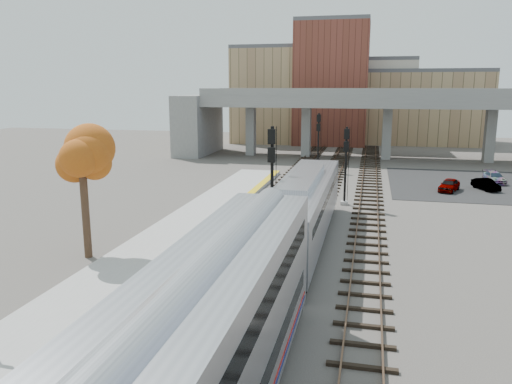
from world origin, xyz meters
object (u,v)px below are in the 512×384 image
at_px(locomotive, 303,207).
at_px(signal_mast_mid, 345,168).
at_px(signal_mast_far, 318,143).
at_px(car_b, 486,184).
at_px(signal_mast_near, 272,183).
at_px(car_c, 494,178).
at_px(tree, 82,160).
at_px(car_a, 449,185).

distance_m(locomotive, signal_mast_mid, 11.20).
height_order(locomotive, signal_mast_far, signal_mast_far).
height_order(signal_mast_mid, car_b, signal_mast_mid).
bearing_deg(signal_mast_mid, locomotive, -100.31).
xyz_separation_m(signal_mast_near, car_c, (18.57, 23.85, -3.07)).
bearing_deg(tree, locomotive, 25.49).
bearing_deg(signal_mast_near, car_a, 53.83).
height_order(signal_mast_near, car_b, signal_mast_near).
relative_size(signal_mast_far, car_c, 1.76).
bearing_deg(signal_mast_near, tree, -148.40).
distance_m(signal_mast_mid, signal_mast_far, 17.96).
height_order(signal_mast_near, signal_mast_far, signal_mast_near).
xyz_separation_m(tree, car_a, (23.11, 24.34, -5.06)).
xyz_separation_m(locomotive, signal_mast_mid, (2.00, 10.99, 0.85)).
bearing_deg(car_c, tree, -139.97).
relative_size(locomotive, car_c, 5.01).
distance_m(tree, car_a, 33.94).
distance_m(signal_mast_mid, car_a, 12.39).
height_order(locomotive, car_b, locomotive).
relative_size(locomotive, car_a, 5.44).
xyz_separation_m(signal_mast_mid, car_a, (9.35, 7.74, -2.49)).
distance_m(signal_mast_far, car_a, 16.81).
xyz_separation_m(signal_mast_far, tree, (-9.67, -34.09, 2.45)).
bearing_deg(car_b, tree, -158.30).
relative_size(signal_mast_far, car_a, 1.91).
distance_m(signal_mast_far, car_b, 19.08).
bearing_deg(signal_mast_far, locomotive, -85.78).
bearing_deg(car_a, locomotive, -99.62).
xyz_separation_m(signal_mast_near, car_a, (13.45, 18.39, -3.02)).
bearing_deg(car_c, signal_mast_mid, -144.14).
distance_m(signal_mast_near, tree, 11.53).
relative_size(signal_mast_mid, tree, 0.85).
bearing_deg(car_b, signal_mast_mid, -166.94).
xyz_separation_m(tree, car_c, (28.23, 29.80, -5.10)).
height_order(locomotive, signal_mast_mid, signal_mast_mid).
xyz_separation_m(locomotive, tree, (-11.77, -5.61, 3.42)).
bearing_deg(locomotive, car_c, 55.75).
height_order(locomotive, tree, tree).
distance_m(locomotive, car_c, 29.31).
relative_size(car_a, car_b, 1.07).
height_order(signal_mast_far, car_c, signal_mast_far).
bearing_deg(signal_mast_mid, tree, -129.67).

